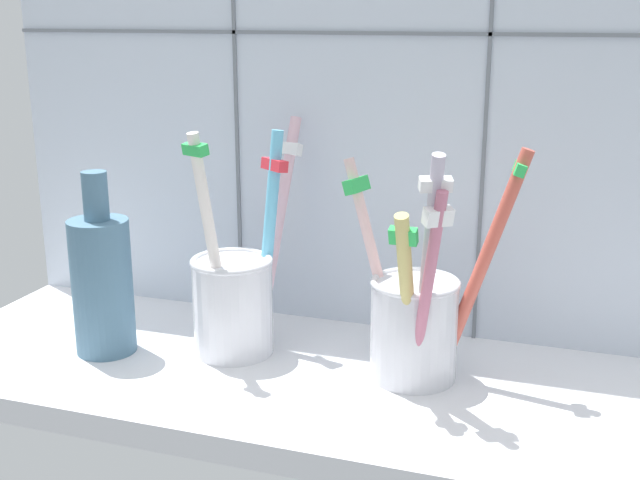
# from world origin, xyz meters

# --- Properties ---
(counter_slab) EXTENTS (0.64, 0.22, 0.02)m
(counter_slab) POSITION_xyz_m (0.00, 0.00, 0.01)
(counter_slab) COLOR silver
(counter_slab) RESTS_ON ground
(tile_wall_back) EXTENTS (0.64, 0.02, 0.45)m
(tile_wall_back) POSITION_xyz_m (0.00, 0.12, 0.23)
(tile_wall_back) COLOR silver
(tile_wall_back) RESTS_ON ground
(toothbrush_cup_left) EXTENTS (0.07, 0.12, 0.18)m
(toothbrush_cup_left) POSITION_xyz_m (-0.07, 0.02, 0.07)
(toothbrush_cup_left) COLOR silver
(toothbrush_cup_left) RESTS_ON counter_slab
(toothbrush_cup_right) EXTENTS (0.14, 0.09, 0.18)m
(toothbrush_cup_right) POSITION_xyz_m (0.08, 0.02, 0.07)
(toothbrush_cup_right) COLOR silver
(toothbrush_cup_right) RESTS_ON counter_slab
(ceramic_vase) EXTENTS (0.05, 0.05, 0.15)m
(ceramic_vase) POSITION_xyz_m (-0.17, -0.01, 0.08)
(ceramic_vase) COLOR slate
(ceramic_vase) RESTS_ON counter_slab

